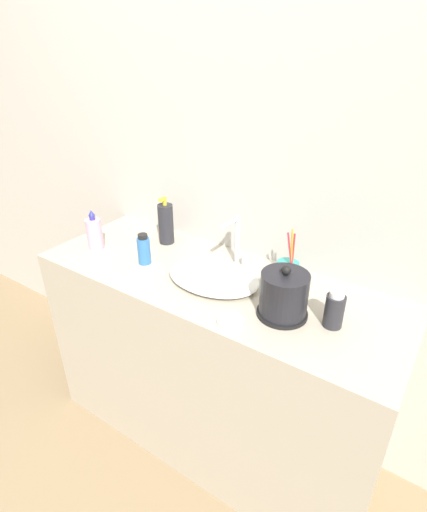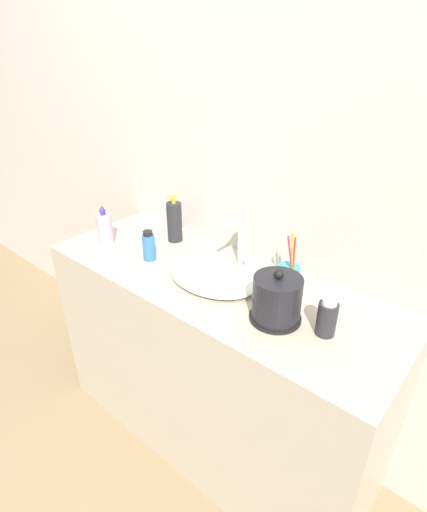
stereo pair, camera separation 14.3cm
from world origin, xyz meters
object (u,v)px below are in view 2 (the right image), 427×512
Objects in this scene: lotion_bottle at (174,222)px; electric_kettle at (277,300)px; hand_cream_bottle at (327,317)px; toothbrush_cup at (288,275)px; shampoo_bottle at (149,246)px; faucet at (240,240)px; mouthwash_bottle at (105,228)px.

electric_kettle is at bearing -17.03° from lotion_bottle.
lotion_bottle is 0.85m from hand_cream_bottle.
lotion_bottle is at bearing 162.97° from electric_kettle.
toothbrush_cup is 1.70× the size of shampoo_bottle.
electric_kettle is at bearing -34.19° from faucet.
electric_kettle is 0.16m from hand_cream_bottle.
mouthwash_bottle reaches higher than hand_cream_bottle.
electric_kettle is 0.70m from lotion_bottle.
hand_cream_bottle is at bearing -20.17° from faucet.
toothbrush_cup is at bearing 144.03° from hand_cream_bottle.
faucet reaches higher than mouthwash_bottle.
toothbrush_cup reaches higher than electric_kettle.
lotion_bottle is at bearing -179.71° from faucet.
mouthwash_bottle is (-0.89, -0.01, -0.00)m from electric_kettle.
faucet is 0.37m from lotion_bottle.
toothbrush_cup is (-0.08, 0.21, -0.03)m from electric_kettle.
shampoo_bottle is at bearing -177.80° from hand_cream_bottle.
hand_cream_bottle is at bearing -35.97° from toothbrush_cup.
lotion_bottle is (-0.59, -0.01, 0.05)m from toothbrush_cup.
lotion_bottle is (-0.67, 0.21, 0.02)m from electric_kettle.
faucet is at bearing 20.71° from mouthwash_bottle.
electric_kettle is 1.04× the size of mouthwash_bottle.
toothbrush_cup is at bearing 0.92° from faucet.
toothbrush_cup is 1.02× the size of lotion_bottle.
electric_kettle is 0.23m from toothbrush_cup.
shampoo_bottle is 0.78m from hand_cream_bottle.
lotion_bottle is 0.21m from shampoo_bottle.
faucet is at bearing 145.81° from electric_kettle.
faucet is at bearing 159.83° from hand_cream_bottle.
mouthwash_bottle is at bearing -135.05° from lotion_bottle.
lotion_bottle is 1.66× the size of hand_cream_bottle.
electric_kettle reaches higher than shampoo_bottle.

